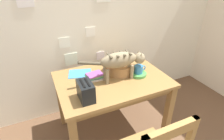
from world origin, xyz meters
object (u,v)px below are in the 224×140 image
saucer_bowl (138,74)px  book_stack (94,76)px  magazine (80,73)px  dining_table (112,86)px  cat (122,61)px  toaster (86,91)px  coffee_mug (139,69)px  wicker_basket (120,67)px

saucer_bowl → book_stack: bearing=165.3°
magazine → book_stack: bearing=-41.6°
saucer_bowl → book_stack: size_ratio=1.00×
dining_table → book_stack: book_stack is taller
saucer_bowl → magazine: saucer_bowl is taller
cat → magazine: 0.51m
dining_table → book_stack: bearing=160.9°
cat → book_stack: (-0.26, 0.11, -0.18)m
cat → toaster: bearing=-64.5°
dining_table → book_stack: (-0.18, 0.06, 0.13)m
coffee_mug → magazine: 0.66m
dining_table → wicker_basket: wicker_basket is taller
magazine → toaster: 0.48m
dining_table → magazine: (-0.29, 0.24, 0.10)m
dining_table → cat: size_ratio=1.65×
dining_table → wicker_basket: bearing=36.2°
coffee_mug → toaster: bearing=-165.3°
dining_table → saucer_bowl: (0.29, -0.06, 0.11)m
saucer_bowl → book_stack: book_stack is taller
saucer_bowl → book_stack: 0.48m
cat → wicker_basket: 0.23m
coffee_mug → magazine: (-0.58, 0.30, -0.07)m
magazine → book_stack: 0.21m
dining_table → coffee_mug: (0.29, -0.06, 0.17)m
dining_table → cat: (0.08, -0.05, 0.31)m
magazine → wicker_basket: size_ratio=0.74×
dining_table → wicker_basket: (0.14, 0.10, 0.15)m
magazine → wicker_basket: bearing=-1.3°
dining_table → saucer_bowl: saucer_bowl is taller
dining_table → toaster: size_ratio=5.84×
book_stack → magazine: bearing=122.5°
toaster → magazine: bearing=81.5°
coffee_mug → cat: bearing=176.9°
wicker_basket → toaster: size_ratio=1.69×
coffee_mug → toaster: 0.67m
dining_table → magazine: 0.38m
toaster → wicker_basket: bearing=33.9°
wicker_basket → coffee_mug: bearing=-46.9°
coffee_mug → wicker_basket: 0.22m
coffee_mug → magazine: size_ratio=0.54×
coffee_mug → magazine: coffee_mug is taller
magazine → book_stack: size_ratio=1.38×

